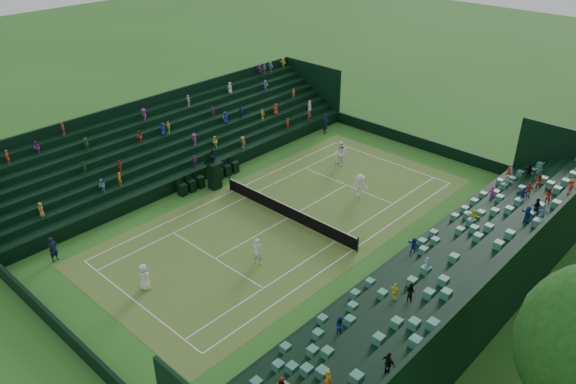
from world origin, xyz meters
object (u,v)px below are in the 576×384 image
at_px(tennis_net, 288,211).
at_px(player_near_west, 144,277).
at_px(umpire_chair, 214,172).
at_px(player_far_east, 360,186).
at_px(player_far_west, 340,154).
at_px(player_near_east, 257,251).

xyz_separation_m(tennis_net, player_near_west, (-0.65, -10.87, 0.28)).
xyz_separation_m(umpire_chair, player_far_east, (8.57, 6.20, -0.43)).
height_order(umpire_chair, player_near_west, umpire_chair).
height_order(tennis_net, player_far_west, player_far_west).
relative_size(tennis_net, player_far_east, 6.54).
bearing_deg(tennis_net, player_near_west, -93.41).
xyz_separation_m(player_near_east, player_far_west, (-4.68, 13.67, 0.13)).
bearing_deg(player_far_east, player_near_east, -124.51).
height_order(player_near_west, player_far_east, player_far_east).
height_order(player_near_west, player_far_west, player_far_west).
xyz_separation_m(player_near_west, player_far_east, (2.36, 16.51, 0.08)).
bearing_deg(player_near_east, umpire_chair, -56.15).
bearing_deg(umpire_chair, player_near_east, -26.11).
height_order(umpire_chair, player_far_east, umpire_chair).
height_order(tennis_net, player_near_east, player_near_east).
bearing_deg(tennis_net, player_far_west, 105.96).
bearing_deg(tennis_net, player_near_east, -66.20).
distance_m(player_near_west, player_near_east, 6.53).
relative_size(player_near_east, player_far_west, 0.87).
xyz_separation_m(tennis_net, player_far_west, (-2.48, 8.67, 0.49)).
bearing_deg(player_far_east, player_near_west, -135.27).
relative_size(umpire_chair, player_far_east, 1.73).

